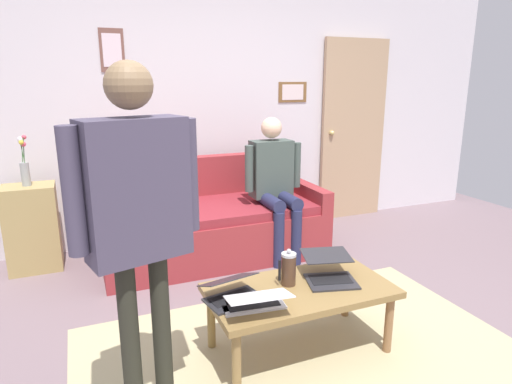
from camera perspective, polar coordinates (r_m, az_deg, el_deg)
name	(u,v)px	position (r m, az deg, el deg)	size (l,w,h in m)	color
ground_plane	(304,338)	(2.97, 6.22, -18.39)	(7.68, 7.68, 0.00)	slate
area_rug	(306,357)	(2.80, 6.55, -20.59)	(2.63, 1.73, 0.01)	tan
back_wall	(204,105)	(4.55, -6.84, 11.11)	(7.04, 0.11, 2.70)	silver
interior_door	(353,131)	(5.26, 12.50, 7.75)	(0.82, 0.09, 2.05)	tan
couch	(212,223)	(4.12, -5.73, -4.06)	(2.00, 0.92, 0.88)	maroon
coffee_table	(300,295)	(2.69, 5.73, -13.14)	(1.09, 0.57, 0.41)	olive
laptop_left	(329,272)	(2.77, 9.52, -10.21)	(0.38, 0.42, 0.13)	#28282D
laptop_center	(254,301)	(2.42, -0.23, -13.95)	(0.37, 0.37, 0.14)	silver
laptop_right	(232,292)	(2.52, -3.15, -12.90)	(0.35, 0.31, 0.14)	#28282D
french_press	(288,269)	(2.65, 4.24, -9.92)	(0.11, 0.09, 0.23)	#4C3323
side_shelf	(33,228)	(4.22, -27.04, -4.19)	(0.42, 0.32, 0.75)	tan
flower_vase	(25,166)	(4.10, -27.87, 3.01)	(0.08, 0.08, 0.42)	#969A99
person_standing	(137,208)	(1.93, -15.18, -1.98)	(0.59, 0.29, 1.68)	#28291F
person_seated	(275,179)	(3.99, 2.45, 1.69)	(0.55, 0.51, 1.28)	#242748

